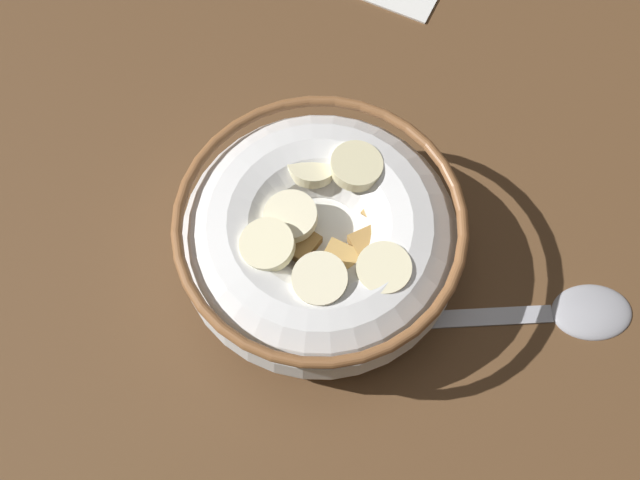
% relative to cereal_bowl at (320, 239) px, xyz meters
% --- Properties ---
extents(ground_plane, '(1.16, 1.16, 0.02)m').
position_rel_cereal_bowl_xyz_m(ground_plane, '(0.00, 0.00, -0.04)').
color(ground_plane, brown).
extents(cereal_bowl, '(0.15, 0.15, 0.06)m').
position_rel_cereal_bowl_xyz_m(cereal_bowl, '(0.00, 0.00, 0.00)').
color(cereal_bowl, white).
rests_on(cereal_bowl, ground_plane).
extents(spoon, '(0.15, 0.08, 0.01)m').
position_rel_cereal_bowl_xyz_m(spoon, '(-0.14, -0.01, -0.03)').
color(spoon, '#A5A5AD').
rests_on(spoon, ground_plane).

